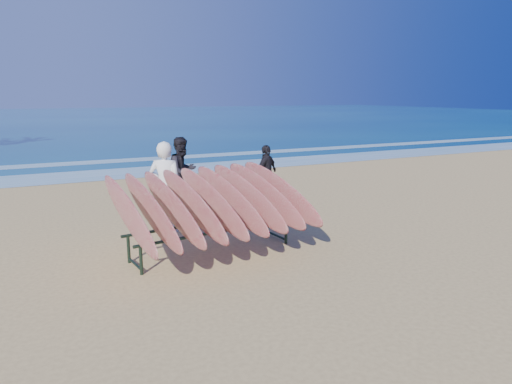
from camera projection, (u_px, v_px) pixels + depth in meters
ground at (274, 247)px, 8.86m from camera, size 120.00×120.00×0.00m
ocean at (71, 118)px, 57.38m from camera, size 160.00×160.00×0.00m
foam_near at (154, 171)px, 17.68m from camera, size 160.00×160.00×0.00m
foam_far at (136, 160)px, 20.77m from camera, size 160.00×160.00×0.00m
surfboard_rack at (211, 202)px, 8.37m from camera, size 3.51×3.22×1.65m
person_white at (166, 187)px, 9.76m from camera, size 0.85×0.77×1.96m
person_dark_a at (183, 171)px, 12.10m from camera, size 1.10×1.02×1.83m
person_dark_b at (267, 173)px, 12.73m from camera, size 0.97×0.80×1.55m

